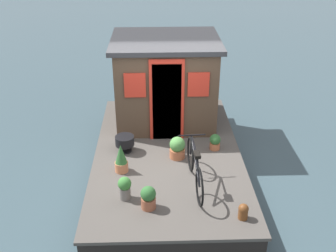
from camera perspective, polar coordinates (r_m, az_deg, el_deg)
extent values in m
plane|color=#384C54|center=(8.60, -0.04, -6.40)|extent=(60.00, 60.00, 0.00)
cube|color=#4C4742|center=(8.35, -0.05, -3.79)|extent=(5.13, 2.98, 0.06)
cube|color=black|center=(8.48, -0.04, -5.20)|extent=(5.03, 2.92, 0.43)
cube|color=#4C3828|center=(9.23, -0.34, 6.08)|extent=(1.79, 2.16, 1.86)
cube|color=#28282B|center=(8.92, -0.36, 11.94)|extent=(1.99, 2.36, 0.10)
cube|color=#19334C|center=(8.42, -0.17, 3.28)|extent=(0.04, 0.60, 1.70)
cube|color=red|center=(8.40, -0.17, 3.57)|extent=(0.03, 0.72, 1.80)
cube|color=red|center=(8.31, 4.32, 5.84)|extent=(0.03, 0.44, 0.52)
cube|color=red|center=(8.27, -4.68, 5.73)|extent=(0.03, 0.44, 0.52)
torus|color=black|center=(7.63, 3.19, -3.98)|extent=(0.67, 0.08, 0.66)
torus|color=black|center=(6.79, 4.46, -8.54)|extent=(0.67, 0.08, 0.66)
cylinder|color=black|center=(7.05, 3.89, -4.88)|extent=(0.96, 0.10, 0.46)
cylinder|color=black|center=(7.09, 3.73, -2.83)|extent=(0.62, 0.07, 0.06)
cylinder|color=black|center=(6.81, 4.29, -6.39)|extent=(0.36, 0.06, 0.42)
cylinder|color=black|center=(7.49, 3.27, -2.76)|extent=(0.12, 0.04, 0.43)
cube|color=black|center=(6.82, 4.13, -4.04)|extent=(0.21, 0.11, 0.06)
cylinder|color=black|center=(7.33, 3.37, -1.29)|extent=(0.06, 0.50, 0.02)
cylinder|color=slate|center=(7.04, -6.06, -9.36)|extent=(0.19, 0.19, 0.22)
ellipsoid|color=#387533|center=(6.92, -6.14, -8.07)|extent=(0.23, 0.23, 0.24)
cylinder|color=#B2603D|center=(8.45, 6.60, -2.79)|extent=(0.21, 0.21, 0.15)
sphere|color=#2D602D|center=(8.37, 6.66, -1.90)|extent=(0.23, 0.23, 0.23)
cylinder|color=#C6754C|center=(7.74, -6.55, -5.72)|extent=(0.25, 0.25, 0.19)
cone|color=#2D602D|center=(7.58, -6.67, -3.92)|extent=(0.23, 0.23, 0.38)
cylinder|color=#935138|center=(6.82, -2.77, -10.75)|extent=(0.25, 0.25, 0.19)
sphere|color=#2D602D|center=(6.71, -2.80, -9.50)|extent=(0.26, 0.26, 0.26)
cylinder|color=#B2603D|center=(8.10, 1.31, -3.85)|extent=(0.31, 0.31, 0.19)
sphere|color=#4C8942|center=(8.00, 1.33, -2.60)|extent=(0.31, 0.31, 0.31)
cylinder|color=black|center=(8.28, -6.12, -2.07)|extent=(0.39, 0.39, 0.19)
cylinder|color=black|center=(8.37, -6.06, -3.08)|extent=(0.04, 0.04, 0.15)
cylinder|color=black|center=(8.40, -6.04, -3.45)|extent=(0.27, 0.27, 0.02)
cylinder|color=brown|center=(6.72, 10.53, -12.02)|extent=(0.16, 0.16, 0.19)
sphere|color=brown|center=(6.65, 10.60, -11.38)|extent=(0.16, 0.16, 0.16)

